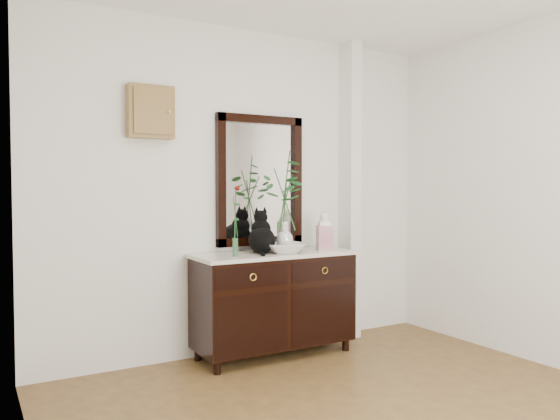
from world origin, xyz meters
TOP-DOWN VIEW (x-y plane):
  - wall_back at (0.00, 1.98)m, footprint 3.60×0.04m
  - pilaster at (1.00, 1.90)m, footprint 0.12×0.20m
  - sideboard at (0.10, 1.73)m, footprint 1.33×0.52m
  - wall_mirror at (0.10, 1.97)m, footprint 0.80×0.06m
  - key_cabinet at (-0.85, 1.94)m, footprint 0.35×0.10m
  - cat at (-0.01, 1.74)m, footprint 0.34×0.37m
  - lotus_bowl at (0.16, 1.66)m, footprint 0.40×0.40m
  - vase_branches at (0.16, 1.66)m, footprint 0.46×0.46m
  - bud_vase_rose at (-0.29, 1.64)m, footprint 0.08×0.08m
  - ginger_jar at (0.55, 1.66)m, footprint 0.16×0.16m

SIDE VIEW (x-z plane):
  - sideboard at x=0.10m, z-range 0.06..0.88m
  - lotus_bowl at x=0.16m, z-range 0.85..0.93m
  - ginger_jar at x=0.55m, z-range 0.85..1.18m
  - cat at x=-0.01m, z-range 0.85..1.20m
  - bud_vase_rose at x=-0.29m, z-range 0.85..1.40m
  - vase_branches at x=0.16m, z-range 0.87..1.69m
  - wall_back at x=0.00m, z-range 0.00..2.70m
  - pilaster at x=1.00m, z-range 0.00..2.70m
  - wall_mirror at x=0.10m, z-range 0.89..1.99m
  - key_cabinet at x=-0.85m, z-range 1.75..2.15m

